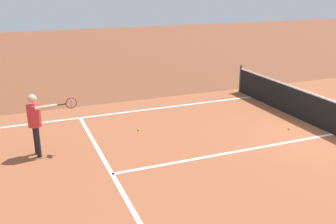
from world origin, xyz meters
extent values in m
plane|color=brown|center=(0.00, 0.00, 0.00)|extent=(60.00, 60.00, 0.00)
cube|color=#9E5433|center=(0.00, 0.00, 0.00)|extent=(10.62, 24.40, 0.00)
cube|color=white|center=(-4.11, -5.95, 0.00)|extent=(0.10, 11.89, 0.01)
cube|color=white|center=(0.00, -6.40, 0.00)|extent=(8.22, 0.10, 0.01)
cube|color=white|center=(0.00, -3.20, 0.00)|extent=(0.10, 6.40, 0.01)
cylinder|color=#33383D|center=(-4.88, 0.00, 0.54)|extent=(0.09, 0.09, 1.07)
cube|color=black|center=(0.00, 0.00, 0.46)|extent=(9.77, 0.02, 0.91)
cylinder|color=black|center=(-1.77, -7.86, 0.39)|extent=(0.11, 0.11, 0.77)
cylinder|color=black|center=(-1.56, -7.83, 0.39)|extent=(0.11, 0.11, 0.77)
cylinder|color=red|center=(-1.66, -7.85, 1.04)|extent=(0.32, 0.32, 0.54)
sphere|color=beige|center=(-1.66, -7.85, 1.46)|extent=(0.21, 0.21, 0.21)
cylinder|color=beige|center=(-1.83, -7.87, 1.05)|extent=(0.08, 0.08, 0.53)
cylinder|color=beige|center=(-1.54, -7.56, 1.27)|extent=(0.16, 0.53, 0.08)
cylinder|color=black|center=(-1.60, -7.19, 1.27)|extent=(0.06, 0.22, 0.03)
torus|color=red|center=(-1.63, -6.95, 1.27)|extent=(0.07, 0.28, 0.28)
cylinder|color=silver|center=(-1.63, -6.95, 1.27)|extent=(0.25, 0.04, 0.25)
sphere|color=#CCE033|center=(-0.77, -0.91, 0.03)|extent=(0.07, 0.07, 0.07)
sphere|color=#CCE033|center=(-2.35, -5.02, 0.03)|extent=(0.07, 0.07, 0.07)
camera|label=1|loc=(7.60, -8.13, 4.03)|focal=40.95mm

